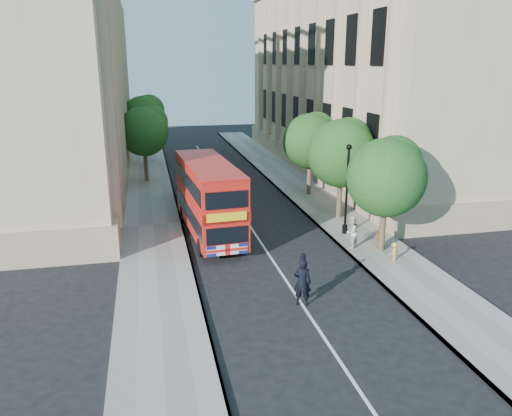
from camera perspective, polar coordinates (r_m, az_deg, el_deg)
ground at (r=22.45m, az=3.96°, el=-9.00°), size 120.00×120.00×0.00m
pavement_right at (r=33.05m, az=8.67°, el=-0.63°), size 3.50×80.00×0.12m
pavement_left at (r=30.94m, az=-11.66°, el=-1.97°), size 3.50×80.00×0.12m
building_right at (r=47.69m, az=12.32°, el=15.25°), size 12.00×38.00×18.00m
building_left at (r=44.16m, az=-23.60°, el=14.24°), size 12.00×38.00×18.00m
tree_right_near at (r=25.90m, az=14.75°, el=3.88°), size 4.00×4.00×6.08m
tree_right_mid at (r=31.21m, az=9.81°, el=6.59°), size 4.20×4.20×6.37m
tree_right_far at (r=36.79m, az=6.28°, el=7.97°), size 4.00×4.00×6.15m
tree_left_far at (r=41.79m, az=-12.66°, el=8.85°), size 4.00×4.00×6.30m
tree_left_back at (r=49.71m, az=-12.73°, el=10.28°), size 4.20×4.20×6.65m
lamp_post at (r=28.55m, az=10.32°, el=1.69°), size 0.32×0.32×5.16m
double_decker_bus at (r=28.36m, az=-5.45°, el=1.35°), size 3.01×9.15×4.16m
box_van at (r=35.39m, az=-6.73°, el=3.03°), size 2.28×5.47×3.12m
police_constable at (r=20.56m, az=5.31°, el=-8.43°), size 0.85×0.69×2.01m
woman_pedestrian at (r=26.74m, az=10.84°, el=-2.72°), size 1.08×1.06×1.76m
child_a at (r=27.10m, az=13.95°, el=-3.32°), size 0.70×0.33×1.16m
child_b at (r=25.66m, az=15.50°, el=-4.83°), size 0.70×0.58×0.94m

